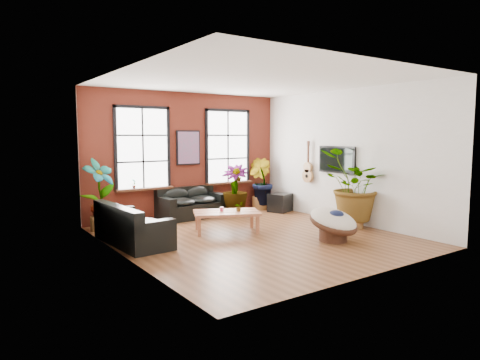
% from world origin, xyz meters
% --- Properties ---
extents(room, '(6.04, 6.54, 3.54)m').
position_xyz_m(room, '(0.00, 0.15, 1.75)').
color(room, brown).
rests_on(room, ground).
extents(sofa_back, '(1.91, 1.03, 0.85)m').
position_xyz_m(sofa_back, '(-0.11, 2.91, 0.38)').
color(sofa_back, black).
rests_on(sofa_back, ground).
extents(sofa_left, '(1.04, 2.21, 0.85)m').
position_xyz_m(sofa_left, '(-2.55, 1.00, 0.39)').
color(sofa_left, black).
rests_on(sofa_left, ground).
extents(coffee_table, '(1.77, 1.44, 0.59)m').
position_xyz_m(coffee_table, '(-0.25, 0.80, 0.44)').
color(coffee_table, '#9F5939').
rests_on(coffee_table, ground).
extents(papasan_chair, '(1.20, 1.21, 0.80)m').
position_xyz_m(papasan_chair, '(1.19, -1.27, 0.41)').
color(papasan_chair, '#442618').
rests_on(papasan_chair, ground).
extents(poster, '(0.74, 0.06, 0.98)m').
position_xyz_m(poster, '(0.00, 3.18, 1.95)').
color(poster, black).
rests_on(poster, room).
extents(tv_wall_unit, '(0.13, 1.86, 1.20)m').
position_xyz_m(tv_wall_unit, '(2.93, 0.60, 1.54)').
color(tv_wall_unit, black).
rests_on(tv_wall_unit, room).
extents(media_box, '(0.82, 0.75, 0.55)m').
position_xyz_m(media_box, '(2.56, 2.18, 0.27)').
color(media_box, black).
rests_on(media_box, ground).
extents(pot_back_left, '(0.50, 0.50, 0.35)m').
position_xyz_m(pot_back_left, '(-2.69, 2.68, 0.17)').
color(pot_back_left, brown).
rests_on(pot_back_left, ground).
extents(pot_back_right, '(0.69, 0.69, 0.39)m').
position_xyz_m(pot_back_right, '(2.36, 2.87, 0.20)').
color(pot_back_right, brown).
rests_on(pot_back_right, ground).
extents(pot_right_wall, '(0.60, 0.60, 0.36)m').
position_xyz_m(pot_right_wall, '(2.59, -0.63, 0.18)').
color(pot_right_wall, brown).
rests_on(pot_right_wall, ground).
extents(pot_mid, '(0.60, 0.60, 0.35)m').
position_xyz_m(pot_mid, '(1.02, 2.31, 0.18)').
color(pot_mid, brown).
rests_on(pot_mid, ground).
extents(floor_plant_back_left, '(1.00, 0.86, 1.61)m').
position_xyz_m(floor_plant_back_left, '(-2.67, 2.69, 0.95)').
color(floor_plant_back_left, '#184B14').
rests_on(floor_plant_back_left, ground).
extents(floor_plant_back_right, '(0.77, 0.89, 1.44)m').
position_xyz_m(floor_plant_back_right, '(2.34, 2.86, 0.87)').
color(floor_plant_back_right, '#184B14').
rests_on(floor_plant_back_right, ground).
extents(floor_plant_right_wall, '(1.77, 1.58, 1.80)m').
position_xyz_m(floor_plant_right_wall, '(2.62, -0.61, 1.06)').
color(floor_plant_right_wall, '#184B14').
rests_on(floor_plant_right_wall, ground).
extents(floor_plant_mid, '(1.05, 1.05, 1.33)m').
position_xyz_m(floor_plant_mid, '(1.03, 2.34, 0.80)').
color(floor_plant_mid, '#184B14').
rests_on(floor_plant_mid, ground).
extents(table_plant, '(0.24, 0.22, 0.22)m').
position_xyz_m(table_plant, '(0.00, 0.66, 0.60)').
color(table_plant, '#184B14').
rests_on(table_plant, coffee_table).
extents(sill_plant_left, '(0.17, 0.17, 0.27)m').
position_xyz_m(sill_plant_left, '(-1.65, 3.13, 1.04)').
color(sill_plant_left, '#184B14').
rests_on(sill_plant_left, room).
extents(sill_plant_right, '(0.19, 0.19, 0.27)m').
position_xyz_m(sill_plant_right, '(1.70, 3.13, 1.04)').
color(sill_plant_right, '#184B14').
rests_on(sill_plant_right, room).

